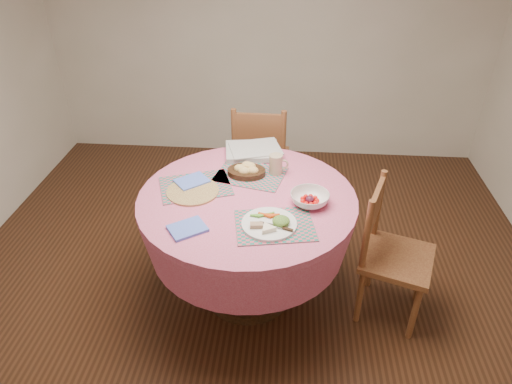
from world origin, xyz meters
TOP-DOWN VIEW (x-y plane):
  - ground at (0.00, 0.00)m, footprint 4.00×4.00m
  - room_envelope at (0.00, 0.00)m, footprint 4.01×4.01m
  - dining_table at (0.00, 0.00)m, footprint 1.24×1.24m
  - chair_right at (0.83, -0.06)m, footprint 0.50×0.51m
  - chair_back at (0.01, 0.95)m, footprint 0.44×0.42m
  - placemat_front at (0.17, -0.26)m, footprint 0.45×0.37m
  - placemat_left at (-0.31, 0.08)m, footprint 0.48×0.42m
  - placemat_back at (-0.00, 0.23)m, footprint 0.46×0.39m
  - wicker_trivet at (-0.31, 0.02)m, footprint 0.30×0.30m
  - napkin_near at (-0.27, -0.33)m, footprint 0.23×0.22m
  - napkin_far at (-0.34, 0.11)m, footprint 0.23×0.22m
  - dinner_plate at (0.15, -0.27)m, footprint 0.28×0.28m
  - bread_bowl at (-0.03, 0.23)m, footprint 0.23×0.23m
  - latte_mug at (0.15, 0.26)m, footprint 0.12×0.08m
  - fruit_bowl at (0.35, -0.05)m, footprint 0.24×0.24m
  - newspaper_stack at (-0.01, 0.50)m, footprint 0.40×0.33m

SIDE VIEW (x-z plane):
  - ground at x=0.00m, z-range 0.00..0.00m
  - chair_right at x=0.83m, z-range 0.02..0.89m
  - chair_back at x=0.01m, z-range 0.02..0.95m
  - dining_table at x=0.00m, z-range 0.18..0.93m
  - placemat_front at x=0.17m, z-range 0.75..0.76m
  - placemat_left at x=-0.31m, z-range 0.75..0.76m
  - placemat_back at x=0.00m, z-range 0.75..0.76m
  - wicker_trivet at x=-0.31m, z-range 0.75..0.76m
  - napkin_near at x=-0.27m, z-range 0.75..0.76m
  - napkin_far at x=-0.34m, z-range 0.76..0.77m
  - dinner_plate at x=0.15m, z-range 0.75..0.80m
  - newspaper_stack at x=-0.01m, z-range 0.76..0.80m
  - fruit_bowl at x=0.35m, z-range 0.75..0.82m
  - bread_bowl at x=-0.03m, z-range 0.75..0.83m
  - latte_mug at x=0.15m, z-range 0.76..0.88m
  - room_envelope at x=0.00m, z-range 0.36..3.07m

